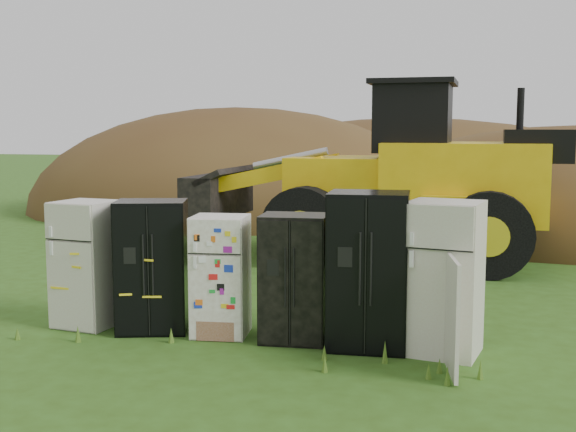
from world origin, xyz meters
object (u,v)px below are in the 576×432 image
fridge_open_door (444,278)px  wheel_loader (367,172)px  fridge_black_side (152,266)px  fridge_leftmost (87,264)px  fridge_dark_mid (294,278)px  fridge_black_right (368,270)px  fridge_sticker (221,276)px

fridge_open_door → wheel_loader: 6.47m
fridge_black_side → fridge_leftmost: bearing=161.5°
fridge_dark_mid → wheel_loader: (-0.02, 6.07, 1.04)m
fridge_black_side → fridge_black_right: size_ratio=0.91×
fridge_black_side → fridge_sticker: fridge_black_side is taller
fridge_sticker → fridge_open_door: size_ratio=0.85×
fridge_dark_mid → fridge_black_right: bearing=-7.5°
wheel_loader → fridge_black_side: bearing=-107.3°
fridge_sticker → fridge_open_door: bearing=-8.6°
fridge_dark_mid → fridge_black_right: (0.97, -0.03, 0.16)m
fridge_sticker → fridge_dark_mid: size_ratio=0.97×
fridge_dark_mid → fridge_open_door: 1.92m
fridge_open_door → fridge_sticker: bearing=-171.3°
fridge_black_right → fridge_dark_mid: bearing=173.8°
fridge_leftmost → fridge_open_door: bearing=6.6°
fridge_leftmost → wheel_loader: 6.87m
fridge_black_side → fridge_open_door: size_ratio=0.95×
fridge_sticker → fridge_dark_mid: (1.02, 0.00, 0.02)m
wheel_loader → fridge_black_right: bearing=-80.2°
fridge_sticker → wheel_loader: 6.24m
fridge_black_side → wheel_loader: wheel_loader is taller
fridge_black_side → fridge_black_right: 2.97m
fridge_leftmost → wheel_loader: (2.97, 6.11, 0.99)m
fridge_dark_mid → fridge_open_door: size_ratio=0.88×
fridge_black_right → fridge_open_door: fridge_black_right is taller
fridge_sticker → wheel_loader: bearing=72.8°
fridge_black_right → wheel_loader: 6.24m
fridge_black_right → fridge_leftmost: bearing=175.8°
fridge_sticker → fridge_black_side: bearing=174.8°
fridge_sticker → fridge_dark_mid: bearing=-7.5°
fridge_leftmost → wheel_loader: size_ratio=0.23×
fridge_black_right → fridge_black_side: bearing=176.0°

